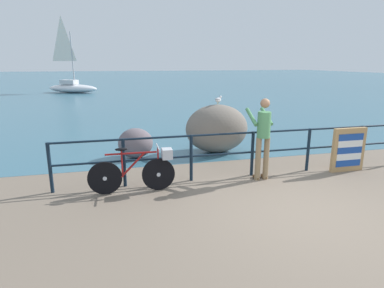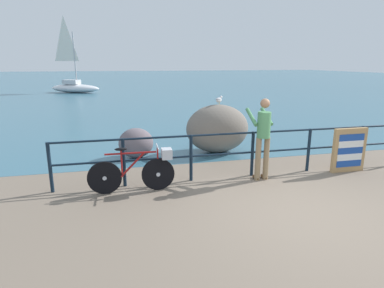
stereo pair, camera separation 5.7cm
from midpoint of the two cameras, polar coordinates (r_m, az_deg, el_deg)
ground_plane at (r=24.87m, az=-6.43°, el=8.31°), size 120.00×120.00×0.10m
sea_surface at (r=52.77m, az=-10.21°, el=11.37°), size 120.00×90.00×0.01m
promenade_railing at (r=7.33m, az=10.90°, el=-0.76°), size 8.57×0.07×1.02m
bicycle at (r=6.44m, az=-9.08°, el=-4.41°), size 1.70×0.48×0.92m
person_at_railing at (r=7.04m, az=12.66°, el=1.50°), size 0.46×0.64×1.78m
folded_deckchair_stack at (r=8.36m, az=26.22°, el=-0.98°), size 0.84×0.10×1.04m
breakwater_boulder_main at (r=9.15m, az=4.69°, el=2.73°), size 1.79×1.27×1.36m
breakwater_boulder_left at (r=8.77m, az=-9.69°, el=0.18°), size 0.93×0.78×0.81m
seagull at (r=9.08m, az=4.97°, el=7.87°), size 0.30×0.28×0.23m
sailboat at (r=29.18m, az=-20.08°, el=9.92°), size 4.51×3.18×6.16m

